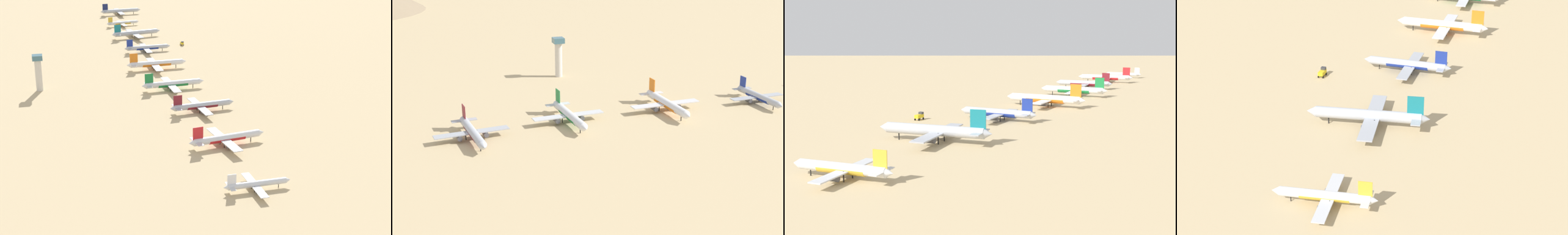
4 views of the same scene
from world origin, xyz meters
TOP-DOWN VIEW (x-y plane):
  - ground_plane at (0.00, 0.00)m, footprint 2717.12×2717.12m
  - parked_jet_2 at (6.25, -110.35)m, footprint 44.98×36.64m
  - parked_jet_3 at (-2.66, -59.32)m, footprint 47.23×38.38m
  - parked_jet_4 at (-4.10, -2.83)m, footprint 49.46×40.13m
  - parked_jet_5 at (-1.65, 54.40)m, footprint 41.88×33.99m
  - control_tower at (-96.70, -38.23)m, footprint 7.20×7.20m

SIDE VIEW (x-z plane):
  - ground_plane at x=0.00m, z-range 0.00..0.00m
  - parked_jet_5 at x=-1.65m, z-range -2.02..10.06m
  - parked_jet_2 at x=6.25m, z-range -2.17..10.80m
  - parked_jet_3 at x=-2.66m, z-range -2.28..11.34m
  - parked_jet_4 at x=-4.10m, z-range -2.39..11.89m
  - control_tower at x=-96.70m, z-range 1.66..28.22m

